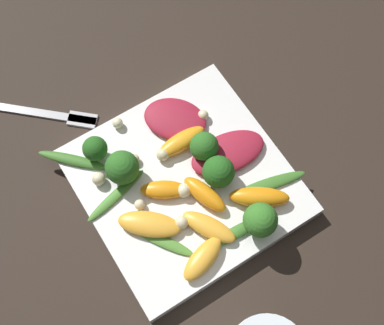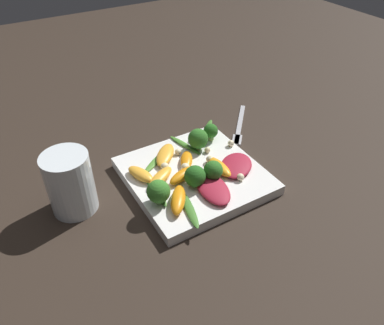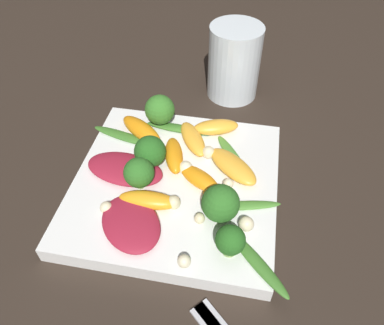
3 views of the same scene
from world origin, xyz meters
TOP-DOWN VIEW (x-y plane):
  - ground_plane at (0.00, 0.00)m, footprint 2.40×2.40m
  - plate at (0.00, 0.00)m, footprint 0.25×0.25m
  - drinking_glass at (0.22, -0.05)m, footprint 0.08×0.08m
  - fork at (-0.19, -0.10)m, footprint 0.13×0.14m
  - radicchio_leaf_0 at (-0.08, 0.03)m, footprint 0.10×0.10m
  - radicchio_leaf_1 at (0.00, 0.06)m, footprint 0.07×0.10m
  - orange_segment_0 at (0.07, -0.01)m, footprint 0.07×0.06m
  - orange_segment_1 at (0.10, -0.04)m, footprint 0.04×0.07m
  - orange_segment_2 at (0.03, 0.01)m, footprint 0.07×0.04m
  - orange_segment_3 at (-0.00, -0.03)m, footprint 0.05×0.06m
  - orange_segment_4 at (-0.04, 0.02)m, footprint 0.03×0.07m
  - orange_segment_5 at (0.07, 0.06)m, footprint 0.06×0.07m
  - orange_segment_6 at (0.03, -0.07)m, footprint 0.07×0.08m
  - broccoli_floret_0 at (0.10, 0.04)m, footprint 0.04×0.04m
  - broccoli_floret_1 at (0.02, 0.04)m, footprint 0.04×0.04m
  - broccoli_floret_2 at (-0.02, 0.04)m, footprint 0.04×0.04m
  - broccoli_floret_3 at (-0.09, -0.08)m, footprint 0.03×0.03m
  - broccoli_floret_4 at (-0.05, -0.06)m, footprint 0.04×0.04m
  - arugula_sprig_0 at (-0.10, -0.11)m, footprint 0.08×0.08m
  - arugula_sprig_1 at (0.09, 0.01)m, footprint 0.02×0.10m
  - arugula_sprig_2 at (-0.03, -0.08)m, footprint 0.03×0.09m
  - arugula_sprig_3 at (0.05, -0.06)m, footprint 0.08×0.06m
  - arugula_sprig_4 at (0.06, 0.09)m, footprint 0.04×0.10m
  - macadamia_nut_0 at (-0.06, -0.04)m, footprint 0.01×0.01m
  - macadamia_nut_1 at (-0.00, -0.06)m, footprint 0.01×0.01m
  - macadamia_nut_2 at (-0.04, -0.01)m, footprint 0.02×0.02m
  - macadamia_nut_3 at (-0.06, 0.07)m, footprint 0.01×0.01m
  - macadamia_nut_4 at (0.01, -0.01)m, footprint 0.02×0.02m
  - macadamia_nut_5 at (-0.11, -0.03)m, footprint 0.01×0.01m
  - macadamia_nut_6 at (0.05, -0.03)m, footprint 0.02×0.02m
  - macadamia_nut_7 at (-0.06, -0.09)m, footprint 0.02×0.02m

SIDE VIEW (x-z plane):
  - ground_plane at x=0.00m, z-range 0.00..0.00m
  - fork at x=-0.19m, z-range 0.00..0.01m
  - plate at x=0.00m, z-range 0.00..0.02m
  - arugula_sprig_3 at x=0.05m, z-range 0.02..0.03m
  - arugula_sprig_2 at x=-0.03m, z-range 0.02..0.03m
  - arugula_sprig_4 at x=0.06m, z-range 0.02..0.03m
  - arugula_sprig_0 at x=-0.10m, z-range 0.02..0.03m
  - arugula_sprig_1 at x=0.09m, z-range 0.02..0.03m
  - macadamia_nut_0 at x=-0.06m, z-range 0.02..0.03m
  - macadamia_nut_1 at x=0.00m, z-range 0.02..0.03m
  - radicchio_leaf_0 at x=-0.08m, z-range 0.02..0.03m
  - macadamia_nut_5 at x=-0.11m, z-range 0.02..0.04m
  - radicchio_leaf_1 at x=0.00m, z-range 0.02..0.04m
  - macadamia_nut_3 at x=-0.06m, z-range 0.02..0.04m
  - orange_segment_0 at x=0.07m, z-range 0.02..0.04m
  - orange_segment_6 at x=0.03m, z-range 0.02..0.04m
  - macadamia_nut_2 at x=-0.04m, z-range 0.02..0.04m
  - macadamia_nut_6 at x=0.05m, z-range 0.02..0.04m
  - orange_segment_3 at x=0.00m, z-range 0.02..0.04m
  - macadamia_nut_7 at x=-0.06m, z-range 0.02..0.04m
  - orange_segment_4 at x=-0.04m, z-range 0.02..0.04m
  - macadamia_nut_4 at x=0.01m, z-range 0.02..0.04m
  - orange_segment_1 at x=0.10m, z-range 0.02..0.04m
  - orange_segment_2 at x=0.03m, z-range 0.02..0.04m
  - orange_segment_5 at x=0.07m, z-range 0.02..0.04m
  - broccoli_floret_3 at x=-0.09m, z-range 0.02..0.06m
  - broccoli_floret_1 at x=0.02m, z-range 0.02..0.06m
  - broccoli_floret_2 at x=-0.02m, z-range 0.02..0.07m
  - broccoli_floret_4 at x=-0.05m, z-range 0.02..0.07m
  - broccoli_floret_0 at x=0.10m, z-range 0.02..0.07m
  - drinking_glass at x=0.22m, z-range 0.00..0.11m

